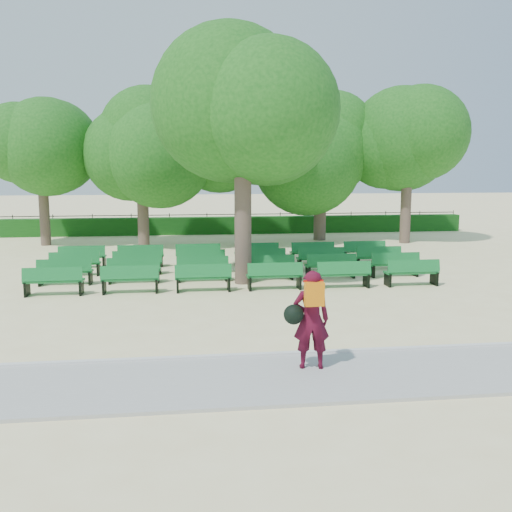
{
  "coord_description": "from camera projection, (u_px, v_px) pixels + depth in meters",
  "views": [
    {
      "loc": [
        -2.31,
        -16.29,
        3.49
      ],
      "look_at": [
        -0.33,
        -1.0,
        1.1
      ],
      "focal_mm": 40.0,
      "sensor_mm": 36.0,
      "label": 1
    }
  ],
  "objects": [
    {
      "name": "ground",
      "position": [
        263.0,
        287.0,
        16.79
      ],
      "size": [
        120.0,
        120.0,
        0.0
      ],
      "primitive_type": "plane",
      "color": "beige"
    },
    {
      "name": "paving",
      "position": [
        325.0,
        377.0,
        9.53
      ],
      "size": [
        30.0,
        2.2,
        0.06
      ],
      "primitive_type": "cube",
      "color": "#A5A6A1",
      "rests_on": "ground"
    },
    {
      "name": "curb",
      "position": [
        309.0,
        354.0,
        10.66
      ],
      "size": [
        30.0,
        0.12,
        0.1
      ],
      "primitive_type": "cube",
      "color": "silver",
      "rests_on": "ground"
    },
    {
      "name": "hedge",
      "position": [
        226.0,
        225.0,
        30.44
      ],
      "size": [
        26.0,
        0.7,
        0.9
      ],
      "primitive_type": "cube",
      "color": "#154D15",
      "rests_on": "ground"
    },
    {
      "name": "fence",
      "position": [
        226.0,
        233.0,
        30.9
      ],
      "size": [
        26.0,
        0.1,
        1.02
      ],
      "primitive_type": null,
      "color": "black",
      "rests_on": "ground"
    },
    {
      "name": "tree_line",
      "position": [
        233.0,
        243.0,
        26.59
      ],
      "size": [
        21.8,
        6.8,
        7.04
      ],
      "primitive_type": null,
      "color": "#206019",
      "rests_on": "ground"
    },
    {
      "name": "bench_array",
      "position": [
        233.0,
        273.0,
        18.56
      ],
      "size": [
        1.62,
        0.58,
        1.01
      ],
      "rotation": [
        0.0,
        0.0,
        -0.05
      ],
      "color": "#136D2C",
      "rests_on": "ground"
    },
    {
      "name": "tree_among",
      "position": [
        243.0,
        131.0,
        16.75
      ],
      "size": [
        4.96,
        4.96,
        6.81
      ],
      "color": "brown",
      "rests_on": "ground"
    },
    {
      "name": "person",
      "position": [
        310.0,
        318.0,
        9.74
      ],
      "size": [
        0.83,
        0.51,
        1.71
      ],
      "rotation": [
        0.0,
        0.0,
        3.03
      ],
      "color": "#45091B",
      "rests_on": "ground"
    }
  ]
}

